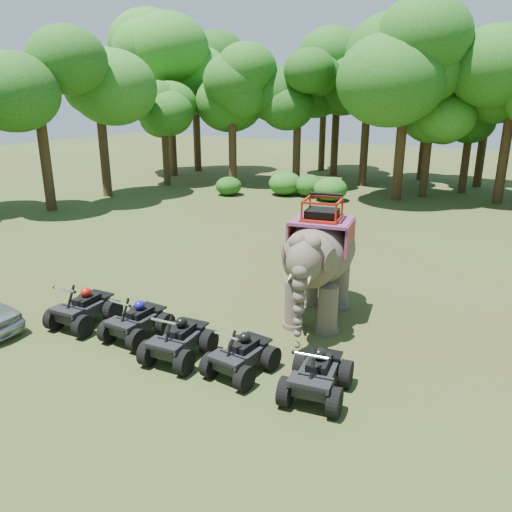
# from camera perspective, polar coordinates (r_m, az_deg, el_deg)

# --- Properties ---
(ground) EXTENTS (110.00, 110.00, 0.00)m
(ground) POSITION_cam_1_polar(r_m,az_deg,el_deg) (14.11, -2.51, -8.67)
(ground) COLOR #47381E
(ground) RESTS_ON ground
(elephant) EXTENTS (2.69, 4.61, 3.63)m
(elephant) POSITION_cam_1_polar(r_m,az_deg,el_deg) (14.47, 7.28, -0.33)
(elephant) COLOR brown
(elephant) RESTS_ON ground
(atv_0) EXTENTS (1.44, 1.90, 1.34)m
(atv_0) POSITION_cam_1_polar(r_m,az_deg,el_deg) (15.07, -19.18, -5.12)
(atv_0) COLOR black
(atv_0) RESTS_ON ground
(atv_1) EXTENTS (1.27, 1.73, 1.28)m
(atv_1) POSITION_cam_1_polar(r_m,az_deg,el_deg) (13.90, -13.52, -6.71)
(atv_1) COLOR black
(atv_1) RESTS_ON ground
(atv_2) EXTENTS (1.46, 1.89, 1.31)m
(atv_2) POSITION_cam_1_polar(r_m,az_deg,el_deg) (12.65, -8.85, -8.89)
(atv_2) COLOR black
(atv_2) RESTS_ON ground
(atv_3) EXTENTS (1.35, 1.76, 1.24)m
(atv_3) POSITION_cam_1_polar(r_m,az_deg,el_deg) (11.93, -1.72, -10.63)
(atv_3) COLOR black
(atv_3) RESTS_ON ground
(atv_4) EXTENTS (1.58, 1.98, 1.33)m
(atv_4) POSITION_cam_1_polar(r_m,az_deg,el_deg) (11.18, 7.01, -12.64)
(atv_4) COLOR black
(atv_4) RESTS_ON ground
(tree_0) EXTENTS (4.73, 4.73, 6.76)m
(tree_0) POSITION_cam_1_polar(r_m,az_deg,el_deg) (33.83, 19.05, 12.08)
(tree_0) COLOR #195114
(tree_0) RESTS_ON ground
(tree_1) EXTENTS (6.43, 6.43, 9.18)m
(tree_1) POSITION_cam_1_polar(r_m,az_deg,el_deg) (33.31, 26.89, 13.18)
(tree_1) COLOR #195114
(tree_1) RESTS_ON ground
(tree_24) EXTENTS (6.41, 6.41, 9.16)m
(tree_24) POSITION_cam_1_polar(r_m,az_deg,el_deg) (30.48, -23.32, 13.33)
(tree_24) COLOR #195114
(tree_24) RESTS_ON ground
(tree_25) EXTENTS (6.49, 6.49, 9.27)m
(tree_25) POSITION_cam_1_polar(r_m,az_deg,el_deg) (33.61, -17.26, 14.37)
(tree_25) COLOR #195114
(tree_25) RESTS_ON ground
(tree_26) EXTENTS (4.64, 4.64, 6.63)m
(tree_26) POSITION_cam_1_polar(r_m,az_deg,el_deg) (36.86, -10.36, 13.07)
(tree_26) COLOR #195114
(tree_26) RESTS_ON ground
(tree_27) EXTENTS (6.18, 6.18, 8.82)m
(tree_27) POSITION_cam_1_polar(r_m,az_deg,el_deg) (36.09, -2.73, 14.98)
(tree_27) COLOR #195114
(tree_27) RESTS_ON ground
(tree_28) EXTENTS (5.83, 5.83, 8.33)m
(tree_28) POSITION_cam_1_polar(r_m,az_deg,el_deg) (36.05, 4.74, 14.54)
(tree_28) COLOR #195114
(tree_28) RESTS_ON ground
(tree_29) EXTENTS (5.96, 5.96, 8.51)m
(tree_29) POSITION_cam_1_polar(r_m,az_deg,el_deg) (36.95, 12.44, 14.42)
(tree_29) COLOR #195114
(tree_29) RESTS_ON ground
(tree_31) EXTENTS (7.40, 7.40, 10.57)m
(tree_31) POSITION_cam_1_polar(r_m,az_deg,el_deg) (41.29, -9.73, 16.35)
(tree_31) COLOR #195114
(tree_31) RESTS_ON ground
(tree_32) EXTENTS (6.29, 6.29, 8.98)m
(tree_32) POSITION_cam_1_polar(r_m,az_deg,el_deg) (38.99, 24.74, 13.76)
(tree_32) COLOR #195114
(tree_32) RESTS_ON ground
(tree_33) EXTENTS (7.31, 7.31, 10.45)m
(tree_33) POSITION_cam_1_polar(r_m,az_deg,el_deg) (32.20, 16.48, 15.37)
(tree_33) COLOR #195114
(tree_33) RESTS_ON ground
(tree_34) EXTENTS (5.63, 5.63, 8.05)m
(tree_34) POSITION_cam_1_polar(r_m,az_deg,el_deg) (43.79, 7.65, 14.88)
(tree_34) COLOR #195114
(tree_34) RESTS_ON ground
(tree_35) EXTENTS (6.02, 6.02, 8.60)m
(tree_35) POSITION_cam_1_polar(r_m,az_deg,el_deg) (40.69, 18.85, 14.27)
(tree_35) COLOR #195114
(tree_35) RESTS_ON ground
(tree_37) EXTENTS (6.73, 6.73, 9.61)m
(tree_37) POSITION_cam_1_polar(r_m,az_deg,el_deg) (41.42, 9.14, 15.72)
(tree_37) COLOR #195114
(tree_37) RESTS_ON ground
(tree_40) EXTENTS (4.91, 4.91, 7.02)m
(tree_40) POSITION_cam_1_polar(r_m,az_deg,el_deg) (36.06, 23.08, 12.16)
(tree_40) COLOR #195114
(tree_40) RESTS_ON ground
(tree_42) EXTENTS (7.19, 7.19, 10.27)m
(tree_42) POSITION_cam_1_polar(r_m,az_deg,el_deg) (43.45, -6.88, 16.35)
(tree_42) COLOR #195114
(tree_42) RESTS_ON ground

